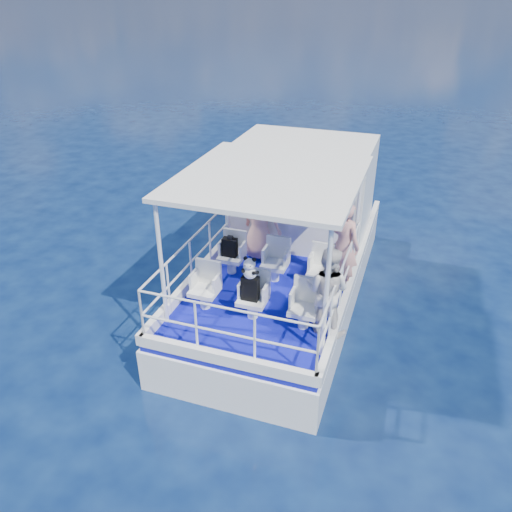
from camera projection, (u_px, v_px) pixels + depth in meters
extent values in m
plane|color=#071538|center=(271.00, 323.00, 10.03)|extent=(2000.00, 2000.00, 0.00)
cube|color=white|center=(285.00, 297.00, 10.86)|extent=(3.00, 7.00, 1.60)
cube|color=#0A0C95|center=(286.00, 263.00, 10.45)|extent=(2.90, 6.90, 0.10)
cube|color=white|center=(303.00, 190.00, 10.97)|extent=(2.85, 2.00, 2.20)
cube|color=white|center=(270.00, 177.00, 8.35)|extent=(3.00, 3.20, 0.08)
cylinder|color=white|center=(161.00, 265.00, 8.04)|extent=(0.07, 0.07, 2.20)
cylinder|color=white|center=(326.00, 295.00, 7.27)|extent=(0.07, 0.07, 2.20)
cylinder|color=white|center=(228.00, 201.00, 10.44)|extent=(0.07, 0.07, 2.20)
cylinder|color=white|center=(357.00, 218.00, 9.68)|extent=(0.07, 0.07, 2.20)
cube|color=white|center=(232.00, 264.00, 9.92)|extent=(0.48, 0.46, 0.38)
cube|color=white|center=(275.00, 271.00, 9.67)|extent=(0.48, 0.46, 0.38)
cube|color=white|center=(320.00, 279.00, 9.41)|extent=(0.48, 0.46, 0.38)
cube|color=white|center=(205.00, 298.00, 8.84)|extent=(0.48, 0.46, 0.38)
cube|color=white|center=(253.00, 307.00, 8.59)|extent=(0.48, 0.46, 0.38)
cube|color=white|center=(303.00, 317.00, 8.33)|extent=(0.48, 0.46, 0.38)
imported|color=#E9A597|center=(260.00, 218.00, 10.15)|extent=(0.79, 0.66, 1.81)
imported|color=#D5908A|center=(344.00, 245.00, 9.15)|extent=(0.75, 0.63, 1.75)
imported|color=silver|center=(327.00, 291.00, 7.99)|extent=(0.83, 0.70, 1.54)
cube|color=black|center=(230.00, 247.00, 9.74)|extent=(0.29, 0.16, 0.38)
cube|color=black|center=(250.00, 288.00, 8.37)|extent=(0.29, 0.16, 0.43)
cube|color=black|center=(230.00, 237.00, 9.62)|extent=(0.11, 0.07, 0.07)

